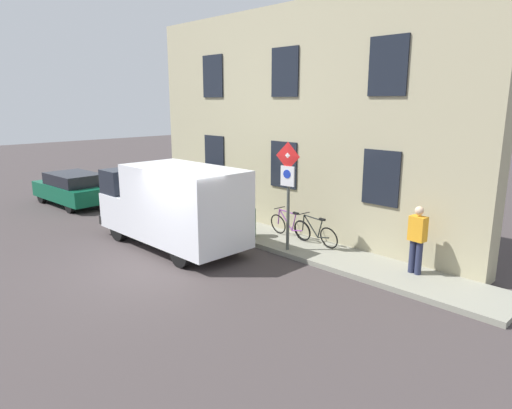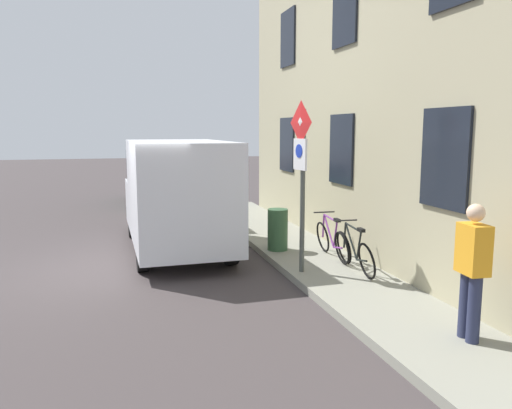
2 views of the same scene
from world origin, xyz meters
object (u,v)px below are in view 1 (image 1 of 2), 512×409
Objects in this scene: bicycle_black at (315,233)px; pedestrian at (417,238)px; sign_post_stacked at (288,181)px; bicycle_purple at (290,226)px; litter_bin at (249,223)px; delivery_van at (173,204)px; parked_hatchback at (73,188)px.

pedestrian is at bearing -176.86° from bicycle_black.
bicycle_black is at bearing -14.56° from sign_post_stacked.
sign_post_stacked reaches higher than bicycle_purple.
litter_bin is (-0.84, 0.97, 0.08)m from bicycle_purple.
delivery_van is 3.12× the size of pedestrian.
delivery_van is (-1.91, 2.89, -0.82)m from sign_post_stacked.
delivery_van is 1.31× the size of parked_hatchback.
delivery_van is 5.96× the size of litter_bin.
litter_bin is at bearing 85.46° from sign_post_stacked.
sign_post_stacked reaches higher than bicycle_black.
parked_hatchback is (-1.76, 10.61, -1.42)m from sign_post_stacked.
bicycle_purple is (2.74, -9.85, -0.22)m from parked_hatchback.
sign_post_stacked is 2.06m from bicycle_purple.
parked_hatchback is at bearing 17.86° from bicycle_black.
sign_post_stacked is 0.56× the size of delivery_van.
delivery_van is at bearing 175.76° from parked_hatchback.
sign_post_stacked is at bearing -147.42° from delivery_van.
parked_hatchback is 11.21m from bicycle_black.
bicycle_black is 1.02m from bicycle_purple.
sign_post_stacked reaches higher than parked_hatchback.
litter_bin is (-0.81, 5.17, -0.48)m from pedestrian.
parked_hatchback reaches higher than litter_bin.
parked_hatchback is 14.31m from pedestrian.
delivery_van is 7.74m from parked_hatchback.
delivery_van is at bearing 56.43° from bicycle_purple.
sign_post_stacked is at bearing 79.15° from bicycle_black.
delivery_van is 4.35m from bicycle_black.
bicycle_black is (2.74, -10.86, -0.22)m from parked_hatchback.
sign_post_stacked is 10.85m from parked_hatchback.
bicycle_black is at bearing -85.34° from pedestrian.
litter_bin reaches higher than bicycle_black.
bicycle_black is at bearing -168.97° from parked_hatchback.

